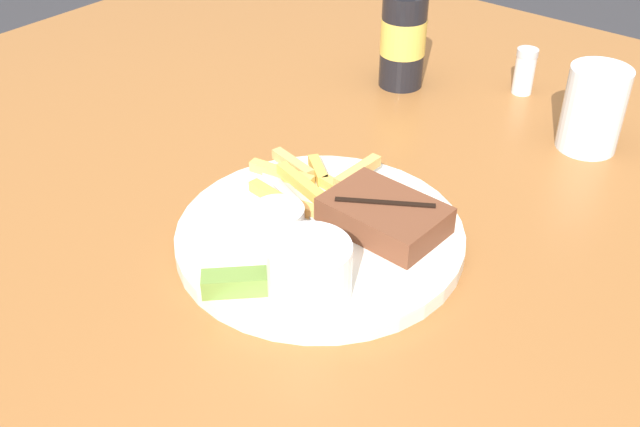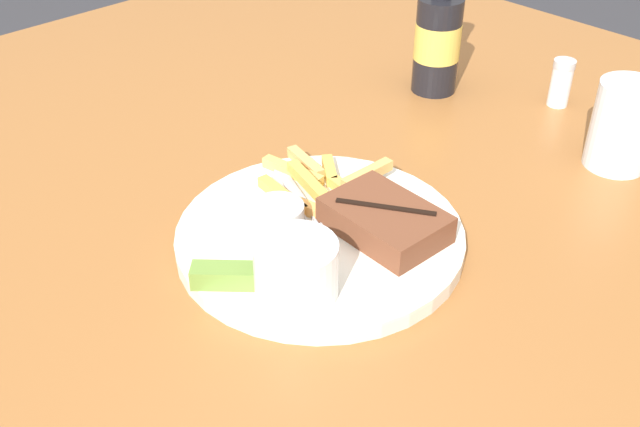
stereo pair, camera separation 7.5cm
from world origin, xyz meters
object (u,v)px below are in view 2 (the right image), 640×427
(steak_portion, at_px, (385,220))
(beer_bottle, at_px, (438,39))
(drinking_glass, at_px, (623,126))
(coleslaw_cup, at_px, (296,266))
(salt_shaker, at_px, (563,83))
(fork_utensil, at_px, (293,189))
(pickle_spear, at_px, (227,278))
(dipping_sauce_cup, at_px, (278,217))
(dinner_plate, at_px, (320,237))

(steak_portion, xyz_separation_m, beer_bottle, (-0.20, 0.32, 0.04))
(drinking_glass, bearing_deg, coleslaw_cup, -99.79)
(drinking_glass, xyz_separation_m, salt_shaker, (-0.13, 0.09, -0.02))
(coleslaw_cup, bearing_deg, beer_bottle, 114.32)
(fork_utensil, height_order, beer_bottle, beer_bottle)
(beer_bottle, bearing_deg, pickle_spear, -72.65)
(dipping_sauce_cup, height_order, pickle_spear, dipping_sauce_cup)
(steak_portion, xyz_separation_m, pickle_spear, (-0.04, -0.17, -0.00))
(pickle_spear, distance_m, drinking_glass, 0.50)
(coleslaw_cup, relative_size, pickle_spear, 1.29)
(dinner_plate, height_order, dipping_sauce_cup, dipping_sauce_cup)
(dinner_plate, relative_size, beer_bottle, 1.38)
(coleslaw_cup, distance_m, beer_bottle, 0.49)
(fork_utensil, xyz_separation_m, beer_bottle, (-0.08, 0.34, 0.06))
(fork_utensil, relative_size, salt_shaker, 1.98)
(drinking_glass, distance_m, salt_shaker, 0.16)
(salt_shaker, bearing_deg, steak_portion, -83.83)
(steak_portion, xyz_separation_m, coleslaw_cup, (0.01, -0.13, 0.02))
(dinner_plate, xyz_separation_m, coleslaw_cup, (0.05, -0.08, 0.04))
(steak_portion, xyz_separation_m, salt_shaker, (-0.04, 0.41, 0.00))
(dipping_sauce_cup, height_order, beer_bottle, beer_bottle)
(coleslaw_cup, bearing_deg, salt_shaker, 95.47)
(pickle_spear, bearing_deg, fork_utensil, 116.92)
(coleslaw_cup, height_order, drinking_glass, drinking_glass)
(drinking_glass, bearing_deg, steak_portion, -104.74)
(pickle_spear, bearing_deg, dipping_sauce_cup, 109.79)
(coleslaw_cup, distance_m, salt_shaker, 0.54)
(steak_portion, distance_m, drinking_glass, 0.33)
(coleslaw_cup, bearing_deg, dinner_plate, 123.63)
(dipping_sauce_cup, relative_size, pickle_spear, 0.90)
(beer_bottle, distance_m, drinking_glass, 0.28)
(coleslaw_cup, bearing_deg, drinking_glass, 80.21)
(beer_bottle, xyz_separation_m, salt_shaker, (0.15, 0.09, -0.04))
(dipping_sauce_cup, bearing_deg, dinner_plate, 48.03)
(steak_portion, bearing_deg, salt_shaker, 96.17)
(coleslaw_cup, xyz_separation_m, dipping_sauce_cup, (-0.08, 0.05, -0.01))
(steak_portion, relative_size, drinking_glass, 1.16)
(fork_utensil, bearing_deg, coleslaw_cup, -19.60)
(fork_utensil, height_order, drinking_glass, drinking_glass)
(dipping_sauce_cup, relative_size, fork_utensil, 0.41)
(dinner_plate, distance_m, pickle_spear, 0.12)
(fork_utensil, distance_m, drinking_glass, 0.39)
(dinner_plate, relative_size, salt_shaker, 4.53)
(dinner_plate, distance_m, fork_utensil, 0.08)
(pickle_spear, bearing_deg, beer_bottle, 107.35)
(pickle_spear, bearing_deg, coleslaw_cup, 38.14)
(fork_utensil, bearing_deg, salt_shaker, 101.46)
(coleslaw_cup, height_order, beer_bottle, beer_bottle)
(drinking_glass, bearing_deg, dinner_plate, -109.96)
(coleslaw_cup, relative_size, fork_utensil, 0.59)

